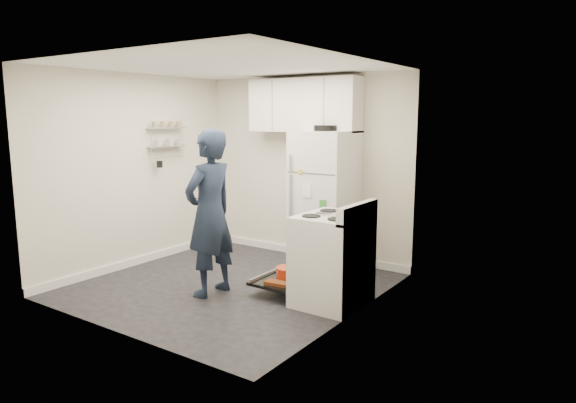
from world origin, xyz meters
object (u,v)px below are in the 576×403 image
Objects in this scene: refrigerator at (325,200)px; person at (210,213)px; electric_range at (331,260)px; open_oven_door at (286,277)px.

refrigerator is 1.67m from person.
refrigerator reaches higher than electric_range.
open_oven_door is (-0.58, 0.00, -0.29)m from electric_range.
refrigerator is (-0.72, 1.10, 0.43)m from electric_range.
electric_range is at bearing 112.66° from person.
electric_range is 1.41m from person.
electric_range is 1.38m from refrigerator.
electric_range is 0.60× the size of person.
open_oven_door is 0.39× the size of person.
electric_range is 1.54× the size of open_oven_door.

